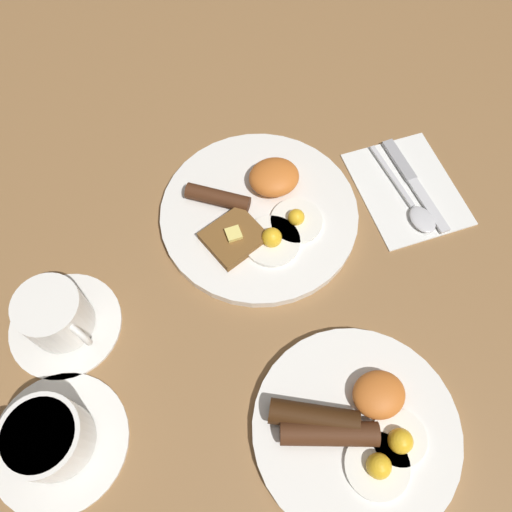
# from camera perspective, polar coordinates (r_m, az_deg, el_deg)

# --- Properties ---
(ground_plane) EXTENTS (3.00, 3.00, 0.00)m
(ground_plane) POSITION_cam_1_polar(r_m,az_deg,el_deg) (0.73, 0.35, 4.54)
(ground_plane) COLOR olive
(breakfast_plate_near) EXTENTS (0.28, 0.28, 0.05)m
(breakfast_plate_near) POSITION_cam_1_polar(r_m,az_deg,el_deg) (0.72, 0.43, 5.09)
(breakfast_plate_near) COLOR white
(breakfast_plate_near) RESTS_ON ground_plane
(breakfast_plate_far) EXTENTS (0.24, 0.24, 0.04)m
(breakfast_plate_far) POSITION_cam_1_polar(r_m,az_deg,el_deg) (0.62, 11.32, -18.73)
(breakfast_plate_far) COLOR white
(breakfast_plate_far) RESTS_ON ground_plane
(teacup_near) EXTENTS (0.14, 0.14, 0.08)m
(teacup_near) POSITION_cam_1_polar(r_m,az_deg,el_deg) (0.67, -21.70, -6.52)
(teacup_near) COLOR white
(teacup_near) RESTS_ON ground_plane
(teacup_far) EXTENTS (0.16, 0.16, 0.07)m
(teacup_far) POSITION_cam_1_polar(r_m,az_deg,el_deg) (0.64, -22.44, -18.77)
(teacup_far) COLOR white
(teacup_far) RESTS_ON ground_plane
(napkin) EXTENTS (0.14, 0.18, 0.01)m
(napkin) POSITION_cam_1_polar(r_m,az_deg,el_deg) (0.78, 16.85, 7.44)
(napkin) COLOR white
(napkin) RESTS_ON ground_plane
(knife) EXTENTS (0.03, 0.18, 0.01)m
(knife) POSITION_cam_1_polar(r_m,az_deg,el_deg) (0.79, 17.34, 8.41)
(knife) COLOR silver
(knife) RESTS_ON napkin
(spoon) EXTENTS (0.04, 0.17, 0.01)m
(spoon) POSITION_cam_1_polar(r_m,az_deg,el_deg) (0.76, 17.78, 5.05)
(spoon) COLOR silver
(spoon) RESTS_ON napkin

